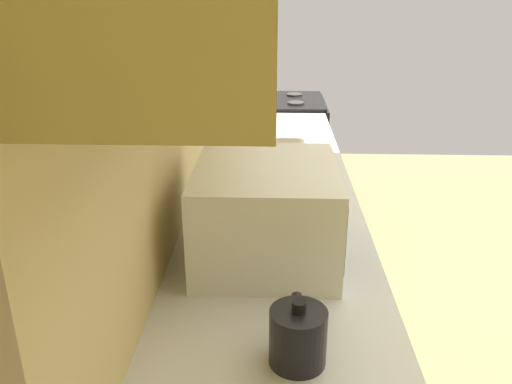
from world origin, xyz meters
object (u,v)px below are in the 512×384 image
(microwave, at_px, (267,212))
(bowl, at_px, (286,145))
(oven_range, at_px, (277,164))
(kettle, at_px, (298,336))

(microwave, xyz_separation_m, bowl, (1.04, -0.07, -0.11))
(microwave, bearing_deg, oven_range, -1.04)
(kettle, bearing_deg, microwave, 8.89)
(kettle, bearing_deg, bowl, -0.00)
(microwave, xyz_separation_m, kettle, (-0.47, -0.07, -0.07))
(oven_range, bearing_deg, kettle, -179.24)
(bowl, distance_m, kettle, 1.51)
(oven_range, xyz_separation_m, kettle, (-2.62, -0.03, 0.50))
(bowl, bearing_deg, microwave, 175.94)
(microwave, distance_m, bowl, 1.04)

